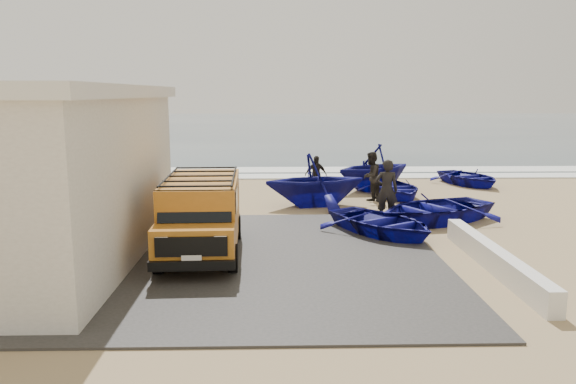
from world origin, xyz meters
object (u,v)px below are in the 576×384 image
object	(u,v)px
boat_near_right	(434,209)
boat_mid_left	(315,180)
fisherman_middle	(371,176)
fisherman_back	(316,175)
boat_mid_right	(395,188)
boat_far_right	(469,177)
boat_near_left	(382,222)
fisherman_front	(387,190)
parapet	(494,259)
boat_far_left	(374,167)
van	(201,212)

from	to	relation	value
boat_near_right	boat_mid_left	bearing A→B (deg)	-155.16
fisherman_middle	fisherman_back	bearing A→B (deg)	-87.60
boat_mid_left	boat_mid_right	distance (m)	3.81
boat_near_right	fisherman_back	xyz separation A→B (m)	(-3.43, 5.14, 0.36)
boat_far_right	fisherman_back	size ratio (longest dim) A/B	2.22
boat_near_left	fisherman_back	size ratio (longest dim) A/B	2.35
fisherman_front	boat_mid_left	bearing A→B (deg)	-40.93
boat_mid_right	boat_mid_left	bearing A→B (deg)	-159.41
boat_mid_left	fisherman_front	world-z (taller)	fisherman_front
boat_mid_right	boat_far_right	world-z (taller)	boat_far_right
parapet	fisherman_back	xyz separation A→B (m)	(-3.45, 10.15, 0.52)
fisherman_front	boat_mid_right	bearing A→B (deg)	-98.34
boat_near_right	fisherman_middle	world-z (taller)	fisherman_middle
boat_near_left	boat_far_right	distance (m)	10.59
boat_near_right	boat_far_left	world-z (taller)	boat_far_left
boat_mid_left	fisherman_front	distance (m)	3.24
boat_far_left	fisherman_back	size ratio (longest dim) A/B	2.35
parapet	boat_mid_left	xyz separation A→B (m)	(-3.65, 7.69, 0.70)
boat_far_right	fisherman_back	xyz separation A→B (m)	(-7.10, -2.17, 0.43)
van	boat_near_right	size ratio (longest dim) A/B	1.13
boat_far_right	boat_far_left	bearing A→B (deg)	175.64
boat_near_right	boat_mid_right	size ratio (longest dim) A/B	1.23
boat_mid_right	boat_near_left	bearing A→B (deg)	-112.65
boat_near_left	fisherman_middle	xyz separation A→B (m)	(0.61, 5.46, 0.55)
fisherman_middle	parapet	bearing A→B (deg)	44.25
boat_near_left	boat_far_right	xyz separation A→B (m)	(5.66, 8.95, -0.02)
fisherman_middle	boat_far_right	bearing A→B (deg)	159.80
boat_near_right	boat_far_left	size ratio (longest dim) A/B	1.13
parapet	boat_far_left	distance (m)	11.19
parapet	boat_far_left	size ratio (longest dim) A/B	1.60
van	boat_far_right	world-z (taller)	van
parapet	fisherman_front	distance (m)	5.53
boat_mid_left	boat_far_left	bearing A→B (deg)	-52.35
boat_mid_right	fisherman_back	bearing A→B (deg)	160.19
boat_near_right	boat_mid_left	xyz separation A→B (m)	(-3.63, 2.69, 0.53)
boat_far_left	boat_far_right	size ratio (longest dim) A/B	1.06
parapet	fisherman_back	size ratio (longest dim) A/B	3.76
van	fisherman_back	size ratio (longest dim) A/B	3.00
fisherman_front	boat_near_left	bearing A→B (deg)	82.66
fisherman_middle	fisherman_back	size ratio (longest dim) A/B	1.18
parapet	boat_far_right	xyz separation A→B (m)	(3.65, 12.32, 0.09)
boat_far_left	van	bearing A→B (deg)	-64.60
van	boat_mid_left	world-z (taller)	van
parapet	boat_near_left	distance (m)	3.93
boat_far_right	fisherman_middle	size ratio (longest dim) A/B	1.88
fisherman_front	fisherman_back	size ratio (longest dim) A/B	1.26
van	boat_mid_right	size ratio (longest dim) A/B	1.38
boat_near_right	fisherman_back	world-z (taller)	fisherman_back
fisherman_back	boat_far_left	bearing A→B (deg)	8.77
boat_near_right	fisherman_middle	xyz separation A→B (m)	(-1.39, 3.83, 0.50)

